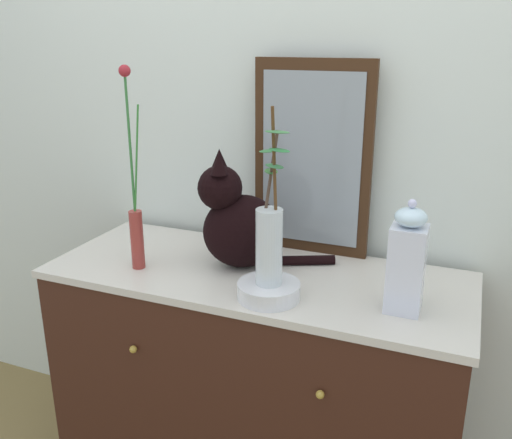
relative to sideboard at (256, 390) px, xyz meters
The scene contains 8 objects.
wall_back 0.91m from the sideboard, 90.00° to the left, with size 4.40×0.08×2.60m, color silver.
sideboard is the anchor object (origin of this frame).
mirror_leaning 0.83m from the sideboard, 67.18° to the left, with size 0.41×0.03×0.66m.
cat_sitting 0.62m from the sideboard, 162.55° to the left, with size 0.44×0.28×0.39m.
vase_slim_green 0.75m from the sideboard, 163.18° to the right, with size 0.06×0.04×0.65m.
bowl_porcelain 0.52m from the sideboard, 56.70° to the right, with size 0.19×0.19×0.05m, color silver.
vase_glass_clear 0.67m from the sideboard, 56.42° to the right, with size 0.13×0.15×0.51m.
jar_lidded_porcelain 0.78m from the sideboard, 10.19° to the right, with size 0.10×0.10×0.32m.
Camera 1 is at (0.62, -1.52, 1.64)m, focal length 38.41 mm.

